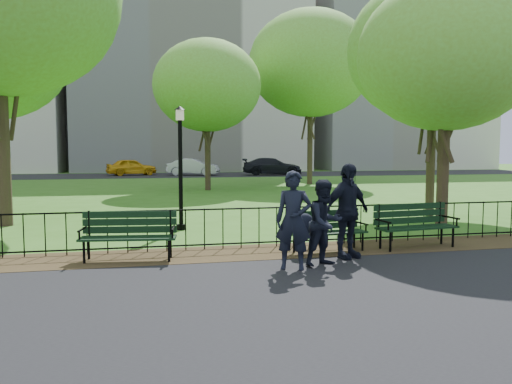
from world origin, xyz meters
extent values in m
plane|color=#376B1C|center=(0.00, 0.00, 0.00)|extent=(120.00, 120.00, 0.00)
cube|color=black|center=(0.00, -3.40, 0.01)|extent=(60.00, 9.20, 0.01)
cube|color=#342615|center=(0.00, 1.50, 0.01)|extent=(60.00, 1.60, 0.01)
cube|color=black|center=(0.00, 35.00, 0.01)|extent=(70.00, 9.00, 0.01)
cylinder|color=black|center=(0.00, 2.00, 0.88)|extent=(24.00, 0.04, 0.04)
cylinder|color=black|center=(0.00, 2.00, 0.12)|extent=(24.00, 0.04, 0.04)
cylinder|color=black|center=(0.00, 2.00, 0.45)|extent=(0.02, 0.02, 0.90)
cube|color=beige|center=(2.00, 48.00, 15.00)|extent=(24.00, 15.00, 30.00)
cube|color=silver|center=(26.00, 48.00, 12.00)|extent=(20.00, 15.00, 24.00)
cube|color=black|center=(0.71, 1.19, 0.42)|extent=(1.71, 0.67, 0.04)
cube|color=black|center=(0.68, 1.43, 0.73)|extent=(1.65, 0.26, 0.42)
cylinder|color=black|center=(0.02, 0.92, 0.21)|extent=(0.05, 0.05, 0.42)
cylinder|color=black|center=(1.45, 1.12, 0.21)|extent=(0.05, 0.05, 0.42)
cylinder|color=black|center=(-0.02, 1.25, 0.21)|extent=(0.05, 0.05, 0.42)
cylinder|color=black|center=(1.40, 1.45, 0.21)|extent=(0.05, 0.05, 0.42)
cylinder|color=black|center=(-0.07, 1.08, 0.58)|extent=(0.11, 0.52, 0.04)
cylinder|color=black|center=(1.49, 1.30, 0.58)|extent=(0.11, 0.52, 0.04)
ellipsoid|color=black|center=(0.13, 1.01, 0.65)|extent=(0.43, 0.33, 0.43)
cube|color=black|center=(-3.36, 1.23, 0.46)|extent=(1.87, 0.72, 0.04)
cube|color=black|center=(-3.33, 1.49, 0.80)|extent=(1.81, 0.27, 0.46)
cylinder|color=black|center=(-4.17, 1.15, 0.23)|extent=(0.05, 0.05, 0.46)
cylinder|color=black|center=(-2.60, 0.94, 0.23)|extent=(0.05, 0.05, 0.46)
cylinder|color=black|center=(-4.12, 1.51, 0.23)|extent=(0.05, 0.05, 0.46)
cylinder|color=black|center=(-2.55, 1.30, 0.23)|extent=(0.05, 0.05, 0.46)
cylinder|color=black|center=(-4.21, 1.34, 0.64)|extent=(0.11, 0.57, 0.04)
cylinder|color=black|center=(-2.51, 1.11, 0.64)|extent=(0.11, 0.57, 0.04)
cube|color=black|center=(2.74, 1.16, 0.46)|extent=(1.90, 0.71, 0.04)
cube|color=black|center=(2.71, 1.43, 0.82)|extent=(1.85, 0.26, 0.46)
cylinder|color=black|center=(1.97, 0.88, 0.23)|extent=(0.05, 0.05, 0.46)
cylinder|color=black|center=(3.56, 1.07, 0.23)|extent=(0.05, 0.05, 0.46)
cylinder|color=black|center=(1.92, 1.25, 0.23)|extent=(0.05, 0.05, 0.46)
cylinder|color=black|center=(3.52, 1.44, 0.23)|extent=(0.05, 0.05, 0.46)
cylinder|color=black|center=(1.87, 1.06, 0.65)|extent=(0.11, 0.58, 0.04)
cylinder|color=black|center=(3.61, 1.27, 0.65)|extent=(0.11, 0.58, 0.04)
cylinder|color=black|center=(-2.10, 4.89, 0.07)|extent=(0.26, 0.26, 0.15)
cylinder|color=black|center=(-2.10, 4.89, 1.49)|extent=(0.11, 0.11, 2.98)
cube|color=beige|center=(-2.10, 4.89, 3.07)|extent=(0.20, 0.20, 0.28)
cone|color=black|center=(-2.10, 4.89, 3.26)|extent=(0.30, 0.30, 0.11)
cylinder|color=#2D2116|center=(-6.91, 6.70, 1.98)|extent=(0.35, 0.35, 3.96)
cylinder|color=#2D2116|center=(5.17, 4.00, 1.46)|extent=(0.34, 0.34, 2.92)
ellipsoid|color=olive|center=(5.17, 4.00, 4.77)|extent=(4.92, 4.92, 4.18)
cylinder|color=#2D2116|center=(6.09, 6.11, 1.64)|extent=(0.28, 0.28, 3.29)
ellipsoid|color=olive|center=(6.09, 6.11, 5.36)|extent=(5.53, 5.53, 4.70)
cylinder|color=#2D2116|center=(0.26, 18.20, 1.71)|extent=(0.31, 0.31, 3.41)
ellipsoid|color=olive|center=(0.26, 18.20, 5.57)|extent=(5.75, 5.75, 4.89)
cylinder|color=#2D2116|center=(7.13, 21.50, 2.30)|extent=(0.33, 0.33, 4.61)
ellipsoid|color=olive|center=(7.13, 21.50, 7.52)|extent=(7.76, 7.76, 6.60)
imported|color=black|center=(-0.45, -0.09, 0.90)|extent=(0.76, 0.63, 1.77)
imported|color=black|center=(0.20, 0.05, 0.81)|extent=(0.87, 0.67, 1.59)
imported|color=black|center=(0.85, 0.57, 0.95)|extent=(1.19, 0.82, 1.88)
imported|color=gold|center=(-4.18, 35.35, 0.72)|extent=(4.45, 2.66, 1.42)
imported|color=#A6A9AE|center=(0.93, 33.92, 0.73)|extent=(4.61, 2.82, 1.44)
imported|color=black|center=(7.67, 33.23, 0.75)|extent=(5.35, 2.77, 1.48)
camera|label=1|loc=(-3.01, -8.56, 2.14)|focal=35.00mm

